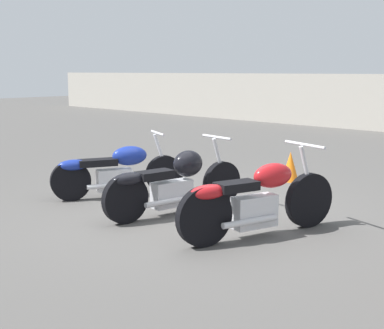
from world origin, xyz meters
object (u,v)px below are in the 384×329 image
at_px(motorcycle_slot_0, 116,171).
at_px(traffic_cone_near, 290,166).
at_px(motorcycle_slot_1, 174,183).
at_px(motorcycle_slot_2, 257,200).

height_order(motorcycle_slot_0, traffic_cone_near, motorcycle_slot_0).
xyz_separation_m(motorcycle_slot_1, traffic_cone_near, (-0.13, 2.84, -0.17)).
bearing_deg(motorcycle_slot_2, motorcycle_slot_1, -165.61).
relative_size(motorcycle_slot_2, traffic_cone_near, 4.10).
bearing_deg(motorcycle_slot_1, motorcycle_slot_2, 7.00).
distance_m(motorcycle_slot_0, motorcycle_slot_2, 2.69).
bearing_deg(motorcycle_slot_2, motorcycle_slot_0, -166.14).
relative_size(motorcycle_slot_0, traffic_cone_near, 3.71).
distance_m(motorcycle_slot_1, motorcycle_slot_2, 1.37).
bearing_deg(traffic_cone_near, motorcycle_slot_1, -87.44).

